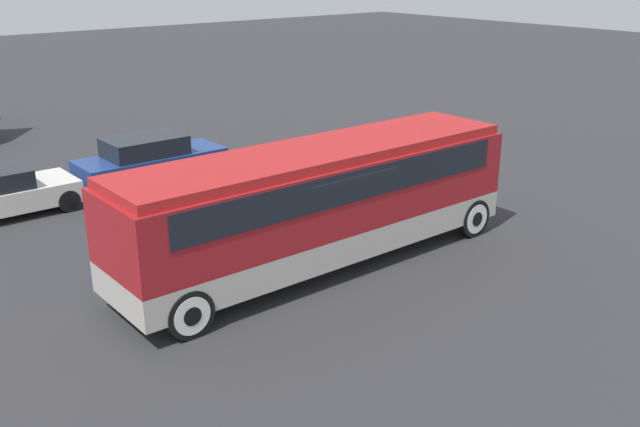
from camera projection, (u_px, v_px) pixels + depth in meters
ground_plane at (320, 264)px, 17.13m from camera, size 120.00×120.00×0.00m
tour_bus at (323, 195)px, 16.59m from camera, size 10.26×2.50×2.89m
parked_car_near at (150, 160)px, 23.09m from camera, size 4.76×1.87×1.55m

